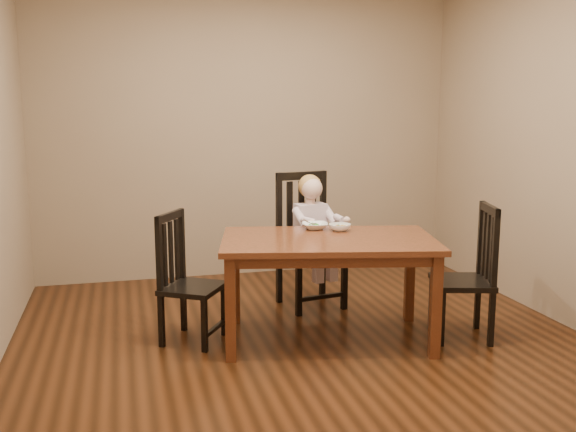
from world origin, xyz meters
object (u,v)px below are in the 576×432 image
object	(u,v)px
dining_table	(328,250)
toddler	(311,227)
bowl_veg	(340,227)
bowl_peas	(315,226)
chair_left	(187,280)
chair_right	(469,275)
chair_child	(308,242)

from	to	relation	value
dining_table	toddler	xyz separation A→B (m)	(0.11, 0.76, 0.02)
bowl_veg	toddler	bearing A→B (deg)	95.38
bowl_veg	bowl_peas	bearing A→B (deg)	145.55
chair_left	chair_right	world-z (taller)	chair_right
chair_child	toddler	world-z (taller)	chair_child
chair_left	toddler	size ratio (longest dim) A/B	1.62
bowl_veg	chair_right	bearing A→B (deg)	-27.97
toddler	bowl_peas	xyz separation A→B (m)	(-0.11, -0.44, 0.09)
chair_child	toddler	distance (m)	0.15
dining_table	toddler	bearing A→B (deg)	82.02
bowl_peas	chair_child	bearing A→B (deg)	78.84
chair_child	chair_right	world-z (taller)	chair_child
chair_child	bowl_veg	world-z (taller)	chair_child
chair_right	bowl_peas	distance (m)	1.15
chair_child	dining_table	bearing A→B (deg)	73.55
dining_table	toddler	world-z (taller)	toddler
dining_table	chair_right	bearing A→B (deg)	-12.42
dining_table	chair_left	bearing A→B (deg)	166.59
chair_child	chair_left	distance (m)	1.21
chair_left	bowl_veg	xyz separation A→B (m)	(1.12, -0.01, 0.32)
dining_table	bowl_peas	world-z (taller)	bowl_peas
chair_left	bowl_veg	size ratio (longest dim) A/B	5.66
dining_table	bowl_veg	size ratio (longest dim) A/B	10.07
chair_left	dining_table	bearing A→B (deg)	108.36
dining_table	chair_left	xyz separation A→B (m)	(-0.96, 0.23, -0.21)
chair_right	toddler	size ratio (longest dim) A/B	1.70
toddler	bowl_veg	bearing A→B (deg)	85.75
dining_table	bowl_veg	distance (m)	0.29
chair_right	bowl_veg	world-z (taller)	chair_right
bowl_peas	dining_table	bearing A→B (deg)	-90.16
chair_child	bowl_peas	bearing A→B (deg)	69.21
dining_table	chair_left	distance (m)	1.01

